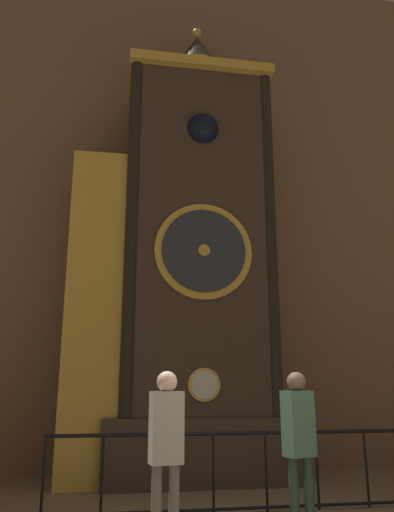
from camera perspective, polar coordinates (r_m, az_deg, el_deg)
The scene contains 5 objects.
cathedral_back_wall at distance 11.66m, azimuth -0.99°, elevation 7.26°, with size 24.00×0.32×12.02m.
clock_tower at distance 9.83m, azimuth -1.85°, elevation -0.93°, with size 4.18×1.78×9.48m.
railing_fence at distance 7.45m, azimuth 4.93°, elevation -22.87°, with size 5.25×0.05×1.04m.
visitor_near at distance 5.63m, azimuth -3.55°, elevation -20.26°, with size 0.37×0.26×1.81m.
visitor_far at distance 6.26m, azimuth 11.56°, elevation -19.39°, with size 0.39×0.32×1.82m.
Camera 1 is at (-1.70, -4.87, 1.66)m, focal length 35.00 mm.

